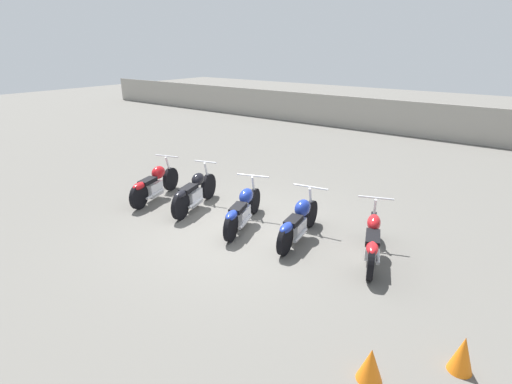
{
  "coord_description": "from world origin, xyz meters",
  "views": [
    {
      "loc": [
        4.93,
        -5.88,
        3.69
      ],
      "look_at": [
        0.0,
        0.67,
        0.65
      ],
      "focal_mm": 28.0,
      "sensor_mm": 36.0,
      "label": 1
    }
  ],
  "objects_px": {
    "motorcycle_slot_4": "(372,240)",
    "traffic_cone_far": "(370,364)",
    "motorcycle_slot_2": "(243,209)",
    "traffic_cone_near": "(463,354)",
    "motorcycle_slot_0": "(154,184)",
    "motorcycle_slot_1": "(194,192)",
    "motorcycle_slot_3": "(299,221)"
  },
  "relations": [
    {
      "from": "motorcycle_slot_2",
      "to": "traffic_cone_far",
      "type": "relative_size",
      "value": 4.63
    },
    {
      "from": "motorcycle_slot_2",
      "to": "traffic_cone_far",
      "type": "bearing_deg",
      "value": -50.92
    },
    {
      "from": "traffic_cone_near",
      "to": "traffic_cone_far",
      "type": "relative_size",
      "value": 1.13
    },
    {
      "from": "motorcycle_slot_2",
      "to": "traffic_cone_far",
      "type": "distance_m",
      "value": 4.49
    },
    {
      "from": "motorcycle_slot_1",
      "to": "motorcycle_slot_2",
      "type": "xyz_separation_m",
      "value": [
        1.53,
        -0.08,
        -0.02
      ]
    },
    {
      "from": "motorcycle_slot_0",
      "to": "traffic_cone_near",
      "type": "height_order",
      "value": "motorcycle_slot_0"
    },
    {
      "from": "motorcycle_slot_2",
      "to": "traffic_cone_near",
      "type": "distance_m",
      "value": 4.89
    },
    {
      "from": "traffic_cone_far",
      "to": "motorcycle_slot_3",
      "type": "bearing_deg",
      "value": 134.71
    },
    {
      "from": "traffic_cone_near",
      "to": "motorcycle_slot_0",
      "type": "bearing_deg",
      "value": 168.41
    },
    {
      "from": "motorcycle_slot_4",
      "to": "traffic_cone_far",
      "type": "distance_m",
      "value": 2.89
    },
    {
      "from": "motorcycle_slot_0",
      "to": "motorcycle_slot_4",
      "type": "bearing_deg",
      "value": -12.3
    },
    {
      "from": "motorcycle_slot_1",
      "to": "motorcycle_slot_3",
      "type": "xyz_separation_m",
      "value": [
        2.81,
        0.1,
        -0.01
      ]
    },
    {
      "from": "motorcycle_slot_0",
      "to": "traffic_cone_near",
      "type": "distance_m",
      "value": 7.55
    },
    {
      "from": "motorcycle_slot_2",
      "to": "traffic_cone_near",
      "type": "xyz_separation_m",
      "value": [
        4.62,
        -1.6,
        -0.16
      ]
    },
    {
      "from": "motorcycle_slot_2",
      "to": "traffic_cone_near",
      "type": "bearing_deg",
      "value": -37.94
    },
    {
      "from": "motorcycle_slot_4",
      "to": "traffic_cone_far",
      "type": "bearing_deg",
      "value": -88.84
    },
    {
      "from": "traffic_cone_near",
      "to": "motorcycle_slot_1",
      "type": "bearing_deg",
      "value": 164.76
    },
    {
      "from": "motorcycle_slot_4",
      "to": "traffic_cone_far",
      "type": "relative_size",
      "value": 4.51
    },
    {
      "from": "motorcycle_slot_3",
      "to": "motorcycle_slot_1",
      "type": "bearing_deg",
      "value": 172.41
    },
    {
      "from": "motorcycle_slot_0",
      "to": "motorcycle_slot_3",
      "type": "xyz_separation_m",
      "value": [
        4.04,
        0.26,
        -0.01
      ]
    },
    {
      "from": "motorcycle_slot_2",
      "to": "motorcycle_slot_3",
      "type": "bearing_deg",
      "value": -11.13
    },
    {
      "from": "motorcycle_slot_3",
      "to": "traffic_cone_far",
      "type": "bearing_deg",
      "value": -54.83
    },
    {
      "from": "motorcycle_slot_1",
      "to": "motorcycle_slot_4",
      "type": "distance_m",
      "value": 4.28
    },
    {
      "from": "motorcycle_slot_1",
      "to": "motorcycle_slot_3",
      "type": "bearing_deg",
      "value": -14.46
    },
    {
      "from": "motorcycle_slot_0",
      "to": "motorcycle_slot_2",
      "type": "height_order",
      "value": "motorcycle_slot_0"
    },
    {
      "from": "motorcycle_slot_1",
      "to": "motorcycle_slot_4",
      "type": "relative_size",
      "value": 1.01
    },
    {
      "from": "motorcycle_slot_4",
      "to": "motorcycle_slot_2",
      "type": "bearing_deg",
      "value": 165.72
    },
    {
      "from": "motorcycle_slot_4",
      "to": "traffic_cone_far",
      "type": "height_order",
      "value": "motorcycle_slot_4"
    },
    {
      "from": "motorcycle_slot_3",
      "to": "traffic_cone_near",
      "type": "distance_m",
      "value": 3.79
    },
    {
      "from": "motorcycle_slot_0",
      "to": "motorcycle_slot_4",
      "type": "xyz_separation_m",
      "value": [
        5.51,
        0.38,
        -0.01
      ]
    },
    {
      "from": "motorcycle_slot_3",
      "to": "motorcycle_slot_4",
      "type": "distance_m",
      "value": 1.47
    },
    {
      "from": "traffic_cone_near",
      "to": "motorcycle_slot_4",
      "type": "bearing_deg",
      "value": 134.79
    }
  ]
}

